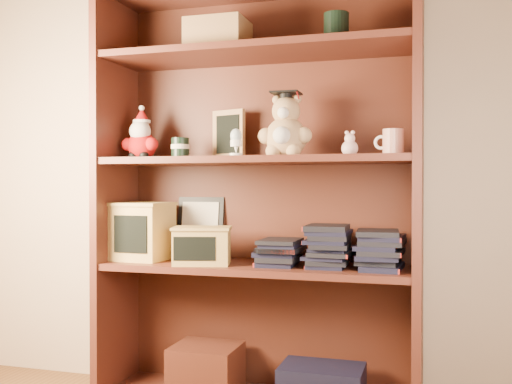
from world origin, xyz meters
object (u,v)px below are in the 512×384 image
at_px(teacher_mug, 393,142).
at_px(treats_box, 143,231).
at_px(grad_teddy_bear, 286,131).
at_px(bookcase, 259,203).

distance_m(teacher_mug, treats_box, 1.02).
distance_m(grad_teddy_bear, teacher_mug, 0.39).
relative_size(bookcase, teacher_mug, 15.51).
relative_size(bookcase, treats_box, 7.08).
relative_size(grad_teddy_bear, teacher_mug, 2.37).
xyz_separation_m(bookcase, treats_box, (-0.47, -0.05, -0.11)).
relative_size(teacher_mug, treats_box, 0.46).
bearing_deg(grad_teddy_bear, treats_box, 179.37).
height_order(bookcase, treats_box, bookcase).
height_order(grad_teddy_bear, teacher_mug, grad_teddy_bear).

